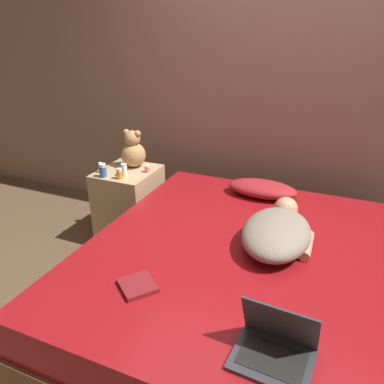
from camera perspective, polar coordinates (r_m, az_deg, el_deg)
ground_plane at (r=2.51m, az=6.53°, el=-18.98°), size 12.00×12.00×0.00m
wall_back at (r=3.11m, az=14.98°, el=15.88°), size 8.00×0.06×2.60m
bed at (r=2.33m, az=6.84°, el=-14.18°), size 1.73×1.99×0.54m
nightstand at (r=3.22m, az=-9.50°, el=-1.92°), size 0.44×0.48×0.62m
pillow at (r=2.81m, az=10.65°, el=0.49°), size 0.51×0.26×0.11m
person_lying at (r=2.21m, az=12.96°, el=-5.82°), size 0.40×0.73×0.18m
laptop at (r=1.57m, az=12.54°, el=-21.92°), size 0.31×0.26×0.23m
teddy_bear at (r=3.13m, az=-8.97°, el=6.22°), size 0.20×0.20×0.31m
bottle_pink at (r=3.03m, az=-6.84°, el=3.54°), size 0.04×0.04×0.06m
bottle_white at (r=2.97m, az=-10.32°, el=3.32°), size 0.05×0.05×0.10m
bottle_clear at (r=3.08m, az=-13.75°, el=3.63°), size 0.03×0.03×0.08m
bottle_blue at (r=2.98m, az=-13.43°, el=3.19°), size 0.06×0.06×0.11m
bottle_orange at (r=2.92m, az=-11.01°, el=2.74°), size 0.04×0.04×0.08m
book at (r=1.89m, az=-8.28°, el=-13.94°), size 0.23×0.23×0.02m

